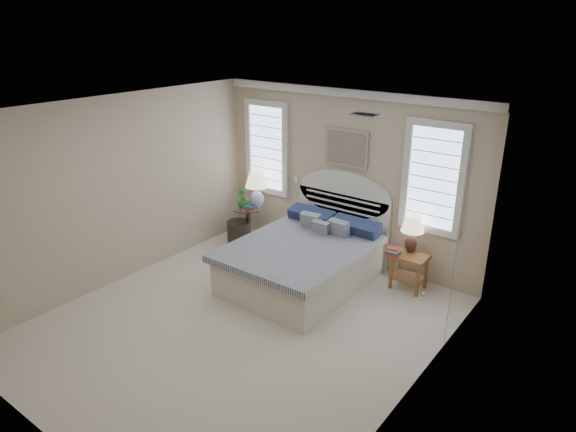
# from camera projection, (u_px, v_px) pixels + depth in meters

# --- Properties ---
(floor) EXTENTS (4.50, 5.00, 0.01)m
(floor) POSITION_uv_depth(u_px,v_px,m) (241.00, 324.00, 6.56)
(floor) COLOR beige
(floor) RESTS_ON ground
(ceiling) EXTENTS (4.50, 5.00, 0.01)m
(ceiling) POSITION_uv_depth(u_px,v_px,m) (233.00, 112.00, 5.59)
(ceiling) COLOR white
(ceiling) RESTS_ON wall_back
(wall_back) EXTENTS (4.50, 0.02, 2.70)m
(wall_back) POSITION_uv_depth(u_px,v_px,m) (346.00, 177.00, 7.93)
(wall_back) COLOR tan
(wall_back) RESTS_ON floor
(wall_left) EXTENTS (0.02, 5.00, 2.70)m
(wall_left) POSITION_uv_depth(u_px,v_px,m) (120.00, 190.00, 7.34)
(wall_left) COLOR tan
(wall_left) RESTS_ON floor
(wall_right) EXTENTS (0.02, 5.00, 2.70)m
(wall_right) POSITION_uv_depth(u_px,v_px,m) (415.00, 281.00, 4.81)
(wall_right) COLOR tan
(wall_right) RESTS_ON floor
(crown_molding) EXTENTS (4.50, 0.08, 0.12)m
(crown_molding) POSITION_uv_depth(u_px,v_px,m) (348.00, 93.00, 7.44)
(crown_molding) COLOR silver
(crown_molding) RESTS_ON wall_back
(hvac_vent) EXTENTS (0.30, 0.20, 0.02)m
(hvac_vent) POSITION_uv_depth(u_px,v_px,m) (365.00, 115.00, 5.52)
(hvac_vent) COLOR #B2B2B2
(hvac_vent) RESTS_ON ceiling
(switch_plate) EXTENTS (0.08, 0.01, 0.12)m
(switch_plate) POSITION_uv_depth(u_px,v_px,m) (296.00, 179.00, 8.53)
(switch_plate) COLOR silver
(switch_plate) RESTS_ON wall_back
(window_left) EXTENTS (0.90, 0.06, 1.60)m
(window_left) POSITION_uv_depth(u_px,v_px,m) (267.00, 148.00, 8.70)
(window_left) COLOR #AFC4DE
(window_left) RESTS_ON wall_back
(window_right) EXTENTS (0.90, 0.06, 1.60)m
(window_right) POSITION_uv_depth(u_px,v_px,m) (434.00, 178.00, 7.04)
(window_right) COLOR #AFC4DE
(window_right) RESTS_ON wall_back
(painting) EXTENTS (0.74, 0.04, 0.58)m
(painting) POSITION_uv_depth(u_px,v_px,m) (346.00, 148.00, 7.74)
(painting) COLOR silver
(painting) RESTS_ON wall_back
(closet_door) EXTENTS (0.02, 1.80, 2.40)m
(closet_door) POSITION_uv_depth(u_px,v_px,m) (456.00, 251.00, 5.77)
(closet_door) COLOR silver
(closet_door) RESTS_ON floor
(bed) EXTENTS (1.72, 2.28, 1.47)m
(bed) POSITION_uv_depth(u_px,v_px,m) (307.00, 257.00, 7.51)
(bed) COLOR beige
(bed) RESTS_ON floor
(side_table_left) EXTENTS (0.56, 0.56, 0.63)m
(side_table_left) POSITION_uv_depth(u_px,v_px,m) (248.00, 220.00, 8.87)
(side_table_left) COLOR black
(side_table_left) RESTS_ON floor
(nightstand_right) EXTENTS (0.50, 0.40, 0.53)m
(nightstand_right) POSITION_uv_depth(u_px,v_px,m) (409.00, 264.00, 7.29)
(nightstand_right) COLOR #9F6934
(nightstand_right) RESTS_ON floor
(floor_pot) EXTENTS (0.48, 0.48, 0.37)m
(floor_pot) POSITION_uv_depth(u_px,v_px,m) (239.00, 231.00, 8.93)
(floor_pot) COLOR black
(floor_pot) RESTS_ON floor
(lamp_left) EXTENTS (0.39, 0.39, 0.63)m
(lamp_left) POSITION_uv_depth(u_px,v_px,m) (257.00, 186.00, 8.65)
(lamp_left) COLOR silver
(lamp_left) RESTS_ON side_table_left
(lamp_right) EXTENTS (0.43, 0.43, 0.54)m
(lamp_right) POSITION_uv_depth(u_px,v_px,m) (412.00, 230.00, 7.23)
(lamp_right) COLOR black
(lamp_right) RESTS_ON nightstand_right
(potted_plant) EXTENTS (0.23, 0.23, 0.34)m
(potted_plant) POSITION_uv_depth(u_px,v_px,m) (243.00, 198.00, 8.72)
(potted_plant) COLOR #3D6E2C
(potted_plant) RESTS_ON side_table_left
(books_left) EXTENTS (0.23, 0.19, 0.06)m
(books_left) POSITION_uv_depth(u_px,v_px,m) (250.00, 207.00, 8.69)
(books_left) COLOR #A72F29
(books_left) RESTS_ON side_table_left
(books_right) EXTENTS (0.19, 0.14, 0.11)m
(books_right) POSITION_uv_depth(u_px,v_px,m) (393.00, 252.00, 7.22)
(books_right) COLOR #A72F29
(books_right) RESTS_ON nightstand_right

